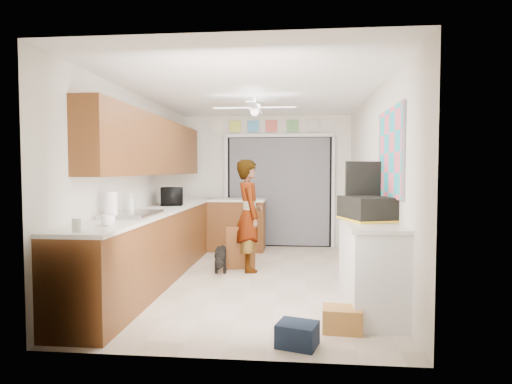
{
  "coord_description": "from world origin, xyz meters",
  "views": [
    {
      "loc": [
        0.58,
        -5.71,
        1.47
      ],
      "look_at": [
        0.0,
        0.4,
        1.15
      ],
      "focal_mm": 30.0,
      "sensor_mm": 36.0,
      "label": 1
    }
  ],
  "objects": [
    {
      "name": "floor",
      "position": [
        0.0,
        0.0,
        0.0
      ],
      "size": [
        5.0,
        5.0,
        0.0
      ],
      "primitive_type": "plane",
      "color": "beige",
      "rests_on": "ground"
    },
    {
      "name": "ceiling",
      "position": [
        0.0,
        0.0,
        2.5
      ],
      "size": [
        5.0,
        5.0,
        0.0
      ],
      "primitive_type": "plane",
      "rotation": [
        3.14,
        0.0,
        0.0
      ],
      "color": "white",
      "rests_on": "ground"
    },
    {
      "name": "wall_back",
      "position": [
        0.0,
        2.5,
        1.25
      ],
      "size": [
        3.2,
        0.0,
        3.2
      ],
      "primitive_type": "plane",
      "rotation": [
        1.57,
        0.0,
        0.0
      ],
      "color": "silver",
      "rests_on": "ground"
    },
    {
      "name": "wall_front",
      "position": [
        0.0,
        -2.5,
        1.25
      ],
      "size": [
        3.2,
        0.0,
        3.2
      ],
      "primitive_type": "plane",
      "rotation": [
        -1.57,
        0.0,
        0.0
      ],
      "color": "silver",
      "rests_on": "ground"
    },
    {
      "name": "wall_left",
      "position": [
        -1.6,
        0.0,
        1.25
      ],
      "size": [
        0.0,
        5.0,
        5.0
      ],
      "primitive_type": "plane",
      "rotation": [
        1.57,
        0.0,
        1.57
      ],
      "color": "silver",
      "rests_on": "ground"
    },
    {
      "name": "wall_right",
      "position": [
        1.6,
        0.0,
        1.25
      ],
      "size": [
        0.0,
        5.0,
        5.0
      ],
      "primitive_type": "plane",
      "rotation": [
        1.57,
        0.0,
        -1.57
      ],
      "color": "silver",
      "rests_on": "ground"
    },
    {
      "name": "left_base_cabinets",
      "position": [
        -1.3,
        0.0,
        0.45
      ],
      "size": [
        0.6,
        4.8,
        0.9
      ],
      "primitive_type": "cube",
      "color": "brown",
      "rests_on": "floor"
    },
    {
      "name": "left_countertop",
      "position": [
        -1.29,
        0.0,
        0.92
      ],
      "size": [
        0.62,
        4.8,
        0.04
      ],
      "primitive_type": "cube",
      "color": "white",
      "rests_on": "left_base_cabinets"
    },
    {
      "name": "upper_cabinets",
      "position": [
        -1.44,
        0.2,
        1.8
      ],
      "size": [
        0.32,
        4.0,
        0.8
      ],
      "primitive_type": "cube",
      "color": "brown",
      "rests_on": "wall_left"
    },
    {
      "name": "sink_basin",
      "position": [
        -1.29,
        -1.0,
        0.95
      ],
      "size": [
        0.5,
        0.76,
        0.06
      ],
      "primitive_type": "cube",
      "color": "silver",
      "rests_on": "left_countertop"
    },
    {
      "name": "faucet",
      "position": [
        -1.48,
        -1.0,
        1.05
      ],
      "size": [
        0.03,
        0.03,
        0.22
      ],
      "primitive_type": "cylinder",
      "color": "silver",
      "rests_on": "left_countertop"
    },
    {
      "name": "peninsula_base",
      "position": [
        -0.5,
        2.0,
        0.45
      ],
      "size": [
        1.0,
        0.6,
        0.9
      ],
      "primitive_type": "cube",
      "color": "brown",
      "rests_on": "floor"
    },
    {
      "name": "peninsula_top",
      "position": [
        -0.5,
        2.0,
        0.92
      ],
      "size": [
        1.04,
        0.64,
        0.04
      ],
      "primitive_type": "cube",
      "color": "white",
      "rests_on": "peninsula_base"
    },
    {
      "name": "back_opening_recess",
      "position": [
        0.25,
        2.47,
        1.05
      ],
      "size": [
        2.0,
        0.06,
        2.1
      ],
      "primitive_type": "cube",
      "color": "black",
      "rests_on": "wall_back"
    },
    {
      "name": "curtain_panel",
      "position": [
        0.25,
        2.43,
        1.05
      ],
      "size": [
        1.9,
        0.03,
        2.05
      ],
      "primitive_type": "cube",
      "color": "slate",
      "rests_on": "wall_back"
    },
    {
      "name": "door_trim_left",
      "position": [
        -0.77,
        2.44,
        1.05
      ],
      "size": [
        0.06,
        0.04,
        2.1
      ],
      "primitive_type": "cube",
      "color": "white",
      "rests_on": "wall_back"
    },
    {
      "name": "door_trim_right",
      "position": [
        1.27,
        2.44,
        1.05
      ],
      "size": [
        0.06,
        0.04,
        2.1
      ],
      "primitive_type": "cube",
      "color": "white",
      "rests_on": "wall_back"
    },
    {
      "name": "door_trim_head",
      "position": [
        0.25,
        2.44,
        2.12
      ],
      "size": [
        2.1,
        0.04,
        0.06
      ],
      "primitive_type": "cube",
      "color": "white",
      "rests_on": "wall_back"
    },
    {
      "name": "header_frame_0",
      "position": [
        -0.6,
        2.47,
        2.3
      ],
      "size": [
        0.22,
        0.02,
        0.22
      ],
      "primitive_type": "cube",
      "color": "#D3E74D",
      "rests_on": "wall_back"
    },
    {
      "name": "header_frame_1",
      "position": [
        -0.25,
        2.47,
        2.3
      ],
      "size": [
        0.22,
        0.02,
        0.22
      ],
      "primitive_type": "cube",
      "color": "#52A8DC",
      "rests_on": "wall_back"
    },
    {
      "name": "header_frame_2",
      "position": [
        0.1,
        2.47,
        2.3
      ],
      "size": [
        0.22,
        0.02,
        0.22
      ],
      "primitive_type": "cube",
      "color": "#DF5C53",
      "rests_on": "wall_back"
    },
    {
      "name": "header_frame_3",
      "position": [
        0.5,
        2.47,
        2.3
      ],
      "size": [
        0.22,
        0.02,
        0.22
      ],
      "primitive_type": "cube",
      "color": "#66A860",
      "rests_on": "wall_back"
    },
    {
      "name": "header_frame_4",
      "position": [
        0.9,
        2.47,
        2.3
      ],
      "size": [
        0.22,
        0.02,
        0.22
      ],
      "primitive_type": "cube",
      "color": "beige",
      "rests_on": "wall_back"
    },
    {
      "name": "route66_sign",
      "position": [
        -0.95,
        2.47,
        2.3
      ],
      "size": [
        0.22,
        0.02,
        0.26
      ],
      "primitive_type": "cube",
      "color": "silver",
      "rests_on": "wall_back"
    },
    {
      "name": "right_counter_base",
      "position": [
        1.35,
        -1.2,
        0.45
      ],
      "size": [
        0.5,
        1.4,
        0.9
      ],
      "primitive_type": "cube",
      "color": "white",
      "rests_on": "floor"
    },
    {
      "name": "right_counter_top",
      "position": [
        1.34,
        -1.2,
        0.92
      ],
      "size": [
        0.54,
        1.44,
        0.04
      ],
      "primitive_type": "cube",
      "color": "white",
      "rests_on": "right_counter_base"
    },
    {
      "name": "abstract_painting",
      "position": [
        1.58,
        -1.0,
        1.65
      ],
      "size": [
        0.03,
        1.15,
        0.95
      ],
      "primitive_type": "cube",
      "color": "#F35975",
      "rests_on": "wall_right"
    },
    {
      "name": "ceiling_fan",
      "position": [
        0.0,
        0.2,
        2.32
      ],
      "size": [
        1.14,
        1.14,
        0.24
      ],
      "primitive_type": "cube",
      "color": "white",
      "rests_on": "ceiling"
    },
    {
      "name": "microwave",
      "position": [
        -1.28,
        0.55,
        1.07
      ],
      "size": [
        0.44,
        0.54,
        0.26
      ],
      "primitive_type": "imported",
      "rotation": [
        0.0,
        0.0,
        1.85
      ],
      "color": "black",
      "rests_on": "left_countertop"
    },
    {
      "name": "soap_bottle",
      "position": [
        -1.45,
        -0.65,
        1.07
      ],
      "size": [
        0.11,
        0.11,
        0.26
      ],
      "primitive_type": "imported",
      "rotation": [
        0.0,
        0.0,
        -0.17
      ],
      "color": "silver",
      "rests_on": "left_countertop"
    },
    {
      "name": "cup",
      "position": [
        -1.2,
        -1.84,
        0.99
      ],
      "size": [
        0.16,
        0.16,
        0.11
      ],
      "primitive_type": "imported",
      "rotation": [
        0.0,
        0.0,
        -0.26
      ],
      "color": "white",
      "rests_on": "left_countertop"
    },
    {
      "name": "jar_b",
      "position": [
        -1.28,
        -2.25,
        1.0
      ],
      "size": [
        0.09,
        0.09,
        0.12
      ],
      "primitive_type": "cylinder",
      "rotation": [
        0.0,
        0.0,
        -0.21
      ],
      "color": "silver",
      "rests_on": "left_countertop"
    },
    {
      "name": "paper_towel_roll",
      "position": [
        -1.42,
        -1.27,
        1.09
      ],
      "size": [
        0.16,
        0.16,
        0.29
      ],
      "primitive_type": "cylinder",
      "rotation": [
        0.0,
        0.0,
        0.17
      ],
      "color": "white",
      "rests_on": "left_countertop"
    },
    {
      "name": "suitcase",
      "position": [
        1.32,
        -1.16,
        1.06
      ],
      "size": [
        0.59,
        0.68,
        0.25
      ],
      "primitive_type": "cube",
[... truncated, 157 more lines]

